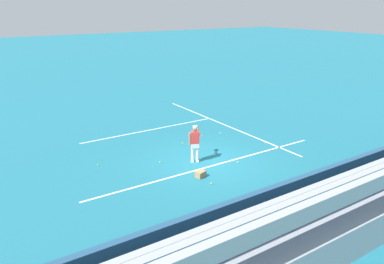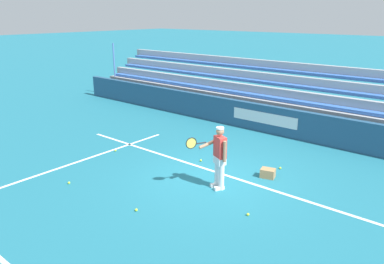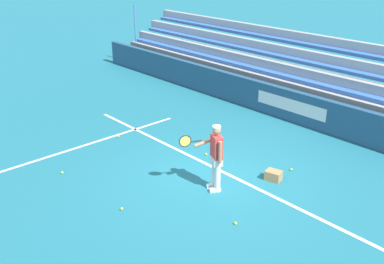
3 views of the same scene
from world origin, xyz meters
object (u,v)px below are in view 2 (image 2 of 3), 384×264
(ball_box_cardboard, at_px, (268,173))
(tennis_ball_far_left, at_px, (248,214))
(tennis_ball_on_baseline, at_px, (136,210))
(tennis_ball_far_right, at_px, (201,160))
(tennis_ball_stray_back, at_px, (69,183))
(tennis_ball_midcourt, at_px, (280,168))
(tennis_ball_toward_net, at_px, (115,150))
(tennis_player, at_px, (219,157))

(ball_box_cardboard, relative_size, tennis_ball_far_left, 6.06)
(tennis_ball_on_baseline, bearing_deg, tennis_ball_far_right, -77.39)
(tennis_ball_on_baseline, relative_size, tennis_ball_stray_back, 1.00)
(tennis_ball_midcourt, height_order, tennis_ball_stray_back, same)
(tennis_ball_on_baseline, distance_m, tennis_ball_toward_net, 4.27)
(tennis_ball_far_right, distance_m, tennis_ball_stray_back, 4.05)
(tennis_player, distance_m, tennis_ball_far_left, 1.81)
(tennis_ball_far_left, relative_size, tennis_ball_far_right, 1.00)
(tennis_player, height_order, tennis_ball_far_left, tennis_player)
(tennis_ball_stray_back, bearing_deg, ball_box_cardboard, -135.76)
(tennis_ball_stray_back, bearing_deg, tennis_player, -143.53)
(tennis_ball_toward_net, xyz_separation_m, tennis_ball_far_right, (-2.82, -1.16, 0.00))
(ball_box_cardboard, relative_size, tennis_ball_far_right, 6.06)
(tennis_ball_far_left, bearing_deg, tennis_player, -28.12)
(ball_box_cardboard, xyz_separation_m, tennis_ball_toward_net, (5.06, 1.44, -0.10))
(tennis_ball_far_left, xyz_separation_m, tennis_ball_midcourt, (0.70, -2.99, 0.00))
(tennis_ball_far_left, xyz_separation_m, tennis_ball_far_right, (2.94, -1.93, 0.00))
(tennis_ball_stray_back, bearing_deg, tennis_ball_far_left, -160.16)
(tennis_player, bearing_deg, ball_box_cardboard, -115.64)
(tennis_ball_midcourt, bearing_deg, tennis_ball_far_right, 25.29)
(tennis_player, relative_size, tennis_ball_stray_back, 25.98)
(tennis_player, height_order, tennis_ball_toward_net, tennis_player)
(tennis_ball_on_baseline, xyz_separation_m, tennis_ball_stray_back, (2.56, 0.18, 0.00))
(tennis_player, bearing_deg, tennis_ball_toward_net, -0.32)
(tennis_ball_far_right, bearing_deg, tennis_ball_on_baseline, 102.61)
(tennis_ball_on_baseline, height_order, tennis_ball_far_left, same)
(tennis_ball_far_left, bearing_deg, tennis_ball_on_baseline, 35.17)
(tennis_ball_toward_net, relative_size, tennis_ball_stray_back, 1.00)
(ball_box_cardboard, relative_size, tennis_ball_midcourt, 6.06)
(ball_box_cardboard, bearing_deg, tennis_ball_far_right, 7.12)
(tennis_player, relative_size, tennis_ball_on_baseline, 25.98)
(tennis_ball_on_baseline, distance_m, tennis_ball_far_right, 3.54)
(tennis_ball_far_left, distance_m, tennis_ball_far_right, 3.52)
(tennis_ball_on_baseline, height_order, tennis_ball_far_right, same)
(tennis_ball_on_baseline, xyz_separation_m, tennis_ball_far_right, (0.77, -3.46, 0.00))
(tennis_ball_on_baseline, distance_m, tennis_ball_far_left, 2.65)
(ball_box_cardboard, height_order, tennis_ball_stray_back, ball_box_cardboard)
(ball_box_cardboard, xyz_separation_m, tennis_ball_far_left, (-0.70, 2.21, -0.10))
(tennis_ball_toward_net, height_order, tennis_ball_midcourt, same)
(ball_box_cardboard, xyz_separation_m, tennis_ball_far_right, (2.24, 0.28, -0.10))
(tennis_player, height_order, tennis_ball_midcourt, tennis_player)
(tennis_ball_stray_back, bearing_deg, tennis_ball_on_baseline, -176.02)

